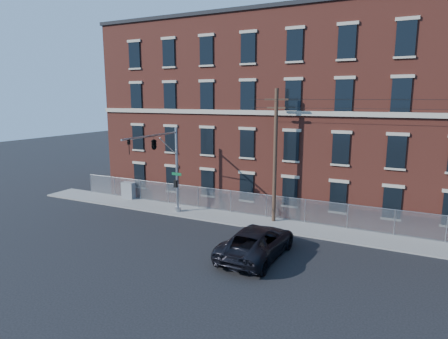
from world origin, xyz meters
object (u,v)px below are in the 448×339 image
Objects in this scene: pickup_truck at (257,242)px; utility_cabinet at (128,190)px; traffic_signal_mast at (160,152)px; utility_pole_near at (275,154)px.

pickup_truck is 17.10m from utility_cabinet.
utility_cabinet is (-6.47, 3.82, -4.51)m from traffic_signal_mast.
utility_cabinet is (-15.62, 6.96, -0.02)m from pickup_truck.
traffic_signal_mast is 8.70m from utility_pole_near.
pickup_truck is at bearing -18.95° from traffic_signal_mast.
utility_pole_near is at bearing 23.14° from traffic_signal_mast.
utility_pole_near reaches higher than traffic_signal_mast.
utility_cabinet is at bearing 149.43° from traffic_signal_mast.
utility_pole_near is (8.00, 3.42, -0.05)m from traffic_signal_mast.
pickup_truck reaches higher than utility_cabinet.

